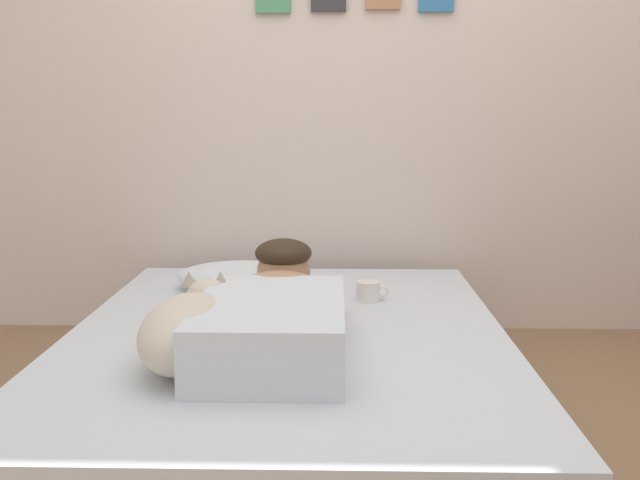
# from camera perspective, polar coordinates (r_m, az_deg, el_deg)

# --- Properties ---
(ground_plane) EXTENTS (12.76, 12.76, 0.00)m
(ground_plane) POSITION_cam_1_polar(r_m,az_deg,el_deg) (2.26, 3.24, -17.07)
(ground_plane) COLOR #8C6B4C
(back_wall) EXTENTS (4.38, 0.12, 2.50)m
(back_wall) POSITION_cam_1_polar(r_m,az_deg,el_deg) (3.48, 2.66, 13.60)
(back_wall) COLOR silver
(back_wall) RESTS_ON ground
(bed) EXTENTS (1.47, 1.98, 0.32)m
(bed) POSITION_cam_1_polar(r_m,az_deg,el_deg) (2.49, -2.50, -10.53)
(bed) COLOR #4C4742
(bed) RESTS_ON ground
(pillow) EXTENTS (0.52, 0.32, 0.11)m
(pillow) POSITION_cam_1_polar(r_m,az_deg,el_deg) (2.99, -6.12, -2.77)
(pillow) COLOR silver
(pillow) RESTS_ON bed
(person_lying) EXTENTS (0.43, 0.92, 0.27)m
(person_lying) POSITION_cam_1_polar(r_m,az_deg,el_deg) (2.26, -3.51, -5.60)
(person_lying) COLOR silver
(person_lying) RESTS_ON bed
(dog) EXTENTS (0.26, 0.57, 0.21)m
(dog) POSITION_cam_1_polar(r_m,az_deg,el_deg) (2.14, -10.01, -6.73)
(dog) COLOR beige
(dog) RESTS_ON bed
(coffee_cup) EXTENTS (0.12, 0.09, 0.07)m
(coffee_cup) POSITION_cam_1_polar(r_m,az_deg,el_deg) (2.80, 3.77, -3.99)
(coffee_cup) COLOR white
(coffee_cup) RESTS_ON bed
(cell_phone) EXTENTS (0.07, 0.14, 0.01)m
(cell_phone) POSITION_cam_1_polar(r_m,az_deg,el_deg) (2.30, -4.90, -8.00)
(cell_phone) COLOR black
(cell_phone) RESTS_ON bed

